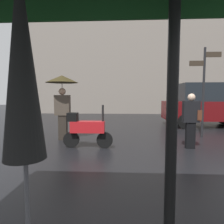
% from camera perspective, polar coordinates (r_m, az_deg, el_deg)
% --- Properties ---
extents(ground_plane, '(60.00, 60.00, 0.00)m').
position_cam_1_polar(ground_plane, '(2.88, 2.68, -26.10)').
color(ground_plane, black).
extents(folded_patio_umbrella_near, '(0.38, 0.38, 2.56)m').
position_cam_1_polar(folded_patio_umbrella_near, '(1.65, -25.29, 11.68)').
color(folded_patio_umbrella_near, black).
rests_on(folded_patio_umbrella_near, ground).
extents(pedestrian_with_umbrella, '(1.07, 1.07, 2.17)m').
position_cam_1_polar(pedestrian_with_umbrella, '(6.63, -14.68, 6.58)').
color(pedestrian_with_umbrella, '#2A241E').
rests_on(pedestrian_with_umbrella, ground).
extents(pedestrian_with_bag, '(0.48, 0.24, 1.55)m').
position_cam_1_polar(pedestrian_with_bag, '(5.81, 22.65, -1.54)').
color(pedestrian_with_bag, black).
rests_on(pedestrian_with_bag, ground).
extents(parked_scooter, '(1.42, 0.32, 1.23)m').
position_cam_1_polar(parked_scooter, '(5.51, -7.72, -4.95)').
color(parked_scooter, black).
rests_on(parked_scooter, ground).
extents(parked_car_left, '(4.05, 1.99, 2.10)m').
position_cam_1_polar(parked_car_left, '(10.46, 26.09, 1.89)').
color(parked_car_left, '#590C0F').
rests_on(parked_car_left, ground).
extents(street_signpost, '(1.08, 0.08, 3.19)m').
position_cam_1_polar(street_signpost, '(7.56, 25.77, 7.63)').
color(street_signpost, black).
rests_on(street_signpost, ground).
extents(building_block, '(16.99, 2.33, 13.31)m').
position_cam_1_polar(building_block, '(18.03, 3.09, 21.38)').
color(building_block, gray).
rests_on(building_block, ground).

